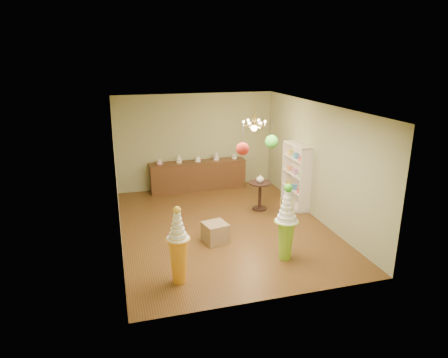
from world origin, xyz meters
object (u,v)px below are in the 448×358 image
object	(u,v)px
pedestal_orange	(179,254)
sideboard	(198,175)
pedestal_green	(286,230)
round_table	(260,192)

from	to	relation	value
pedestal_orange	sideboard	world-z (taller)	pedestal_orange
pedestal_green	round_table	distance (m)	2.83
pedestal_orange	sideboard	bearing A→B (deg)	73.97
round_table	pedestal_orange	bearing A→B (deg)	-132.15
pedestal_orange	round_table	world-z (taller)	pedestal_orange
pedestal_orange	sideboard	distance (m)	5.41
sideboard	round_table	bearing A→B (deg)	-58.88
sideboard	round_table	distance (m)	2.49
pedestal_green	pedestal_orange	xyz separation A→B (m)	(-2.31, -0.28, -0.07)
pedestal_green	pedestal_orange	size ratio (longest dim) A/B	1.09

